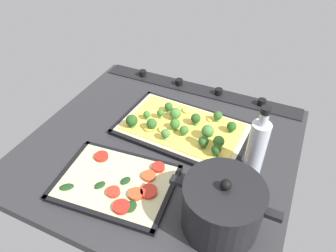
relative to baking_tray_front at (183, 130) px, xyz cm
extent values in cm
cube|color=#28282B|center=(3.89, 8.96, -1.86)|extent=(78.68, 73.09, 3.00)
cube|color=black|center=(3.89, -24.09, 0.04)|extent=(75.54, 7.00, 0.80)
cylinder|color=black|center=(-19.72, -24.09, 1.34)|extent=(2.80, 2.80, 1.80)
cylinder|color=black|center=(-3.98, -24.09, 1.34)|extent=(2.80, 2.80, 1.80)
cylinder|color=black|center=(11.76, -24.09, 1.34)|extent=(2.80, 2.80, 1.80)
cylinder|color=black|center=(27.49, -24.09, 1.34)|extent=(2.80, 2.80, 1.80)
cube|color=black|center=(0.00, 0.00, -0.11)|extent=(41.96, 27.47, 0.50)
cube|color=black|center=(-0.70, -11.95, 0.29)|extent=(40.56, 3.58, 1.30)
cube|color=black|center=(0.70, 11.95, 0.29)|extent=(40.56, 3.58, 1.30)
cube|color=black|center=(-19.64, 1.16, 0.29)|extent=(2.68, 25.16, 1.30)
cube|color=black|center=(19.64, -1.16, 0.29)|extent=(2.68, 25.16, 1.30)
cube|color=beige|center=(0.00, 0.00, 0.64)|extent=(39.43, 24.94, 1.00)
cube|color=#EDC64C|center=(0.00, 0.00, 1.34)|extent=(36.25, 22.49, 0.40)
cone|color=#4D8B3F|center=(7.51, -5.24, 1.99)|extent=(1.55, 1.55, 0.90)
sphere|color=#2D5B23|center=(7.51, -5.24, 3.49)|extent=(2.81, 2.81, 2.81)
cone|color=#68AD54|center=(-8.60, 2.03, 2.20)|extent=(2.11, 2.11, 1.33)
sphere|color=#427533|center=(-8.60, 2.03, 4.30)|extent=(3.83, 3.83, 3.83)
cone|color=#427635|center=(-3.07, -2.51, 2.18)|extent=(1.72, 1.72, 1.28)
sphere|color=#264C1C|center=(-3.07, -2.51, 3.99)|extent=(3.13, 3.13, 3.13)
cone|color=#4D8B3F|center=(-8.86, -7.06, 2.10)|extent=(1.58, 1.58, 1.13)
sphere|color=#2D5B23|center=(-8.86, -7.06, 3.74)|extent=(2.88, 2.88, 2.88)
cone|color=#5B9F46|center=(-12.77, 4.31, 1.99)|extent=(1.84, 1.84, 0.91)
sphere|color=#386B28|center=(-12.77, 4.31, 3.70)|extent=(3.35, 3.35, 3.35)
cone|color=#4D8B3F|center=(8.38, 5.37, 2.06)|extent=(1.80, 1.80, 1.05)
sphere|color=#2D5B23|center=(8.38, 5.37, 3.82)|extent=(3.28, 3.28, 3.28)
cone|color=#5B9F46|center=(-1.70, 3.65, 1.96)|extent=(1.55, 1.55, 0.84)
sphere|color=#386B28|center=(-1.70, 3.65, 3.43)|extent=(2.82, 2.82, 2.82)
cone|color=#5B9F46|center=(8.38, -0.78, 2.20)|extent=(1.27, 1.27, 1.33)
sphere|color=#386B28|center=(8.38, -0.78, 3.73)|extent=(2.31, 2.31, 2.31)
cone|color=#4D8B3F|center=(-8.79, 6.26, 2.07)|extent=(1.66, 1.66, 1.08)
sphere|color=#2D5B23|center=(-8.79, 6.26, 3.74)|extent=(3.02, 3.02, 3.02)
cone|color=#68AD54|center=(2.57, 7.76, 2.16)|extent=(1.49, 1.49, 1.26)
sphere|color=#427533|center=(2.57, 7.76, 3.81)|extent=(2.71, 2.71, 2.71)
cone|color=#427635|center=(-13.24, 8.16, 2.17)|extent=(1.53, 1.53, 1.27)
sphere|color=#264C1C|center=(-13.24, 8.16, 3.85)|extent=(2.78, 2.78, 2.78)
cone|color=#5B9F46|center=(12.19, 1.42, 2.01)|extent=(1.30, 1.30, 0.96)
sphere|color=#386B28|center=(12.19, 1.42, 3.38)|extent=(2.36, 2.36, 2.36)
cone|color=#427635|center=(-14.30, -3.75, 2.05)|extent=(1.66, 1.66, 1.02)
sphere|color=#264C1C|center=(-14.30, -3.75, 3.69)|extent=(3.02, 3.02, 3.02)
cone|color=#5B9F46|center=(1.92, 2.23, 1.98)|extent=(1.74, 1.74, 0.89)
sphere|color=#386B28|center=(1.92, 2.23, 3.61)|extent=(3.16, 3.16, 3.16)
cone|color=#427635|center=(14.65, 6.75, 2.05)|extent=(2.06, 2.06, 1.02)
sphere|color=#264C1C|center=(14.65, 6.75, 3.97)|extent=(3.75, 3.75, 3.75)
cone|color=#68AD54|center=(3.58, -2.46, 1.94)|extent=(2.02, 2.02, 0.82)
sphere|color=#427533|center=(3.58, -2.46, 3.73)|extent=(3.68, 3.68, 3.68)
ellipsoid|color=#EDC64C|center=(2.11, -7.88, 2.03)|extent=(3.98, 4.13, 1.16)
ellipsoid|color=#EDC64C|center=(-9.00, -0.62, 2.11)|extent=(4.86, 4.98, 1.35)
ellipsoid|color=#EDC64C|center=(-6.55, -6.45, 1.90)|extent=(2.93, 3.04, 0.86)
ellipsoid|color=#EDC64C|center=(5.18, 4.48, 1.95)|extent=(3.79, 3.81, 0.97)
ellipsoid|color=#EDC64C|center=(9.53, 5.60, 2.08)|extent=(4.66, 4.77, 1.28)
ellipsoid|color=#EDC64C|center=(-3.20, -4.43, 2.11)|extent=(4.32, 4.32, 1.34)
cube|color=black|center=(7.95, 27.45, -0.11)|extent=(32.32, 24.98, 0.50)
cube|color=black|center=(8.94, 16.98, 0.29)|extent=(30.34, 4.04, 1.30)
cube|color=black|center=(6.96, 37.92, 0.29)|extent=(30.34, 4.04, 1.30)
cube|color=black|center=(-6.57, 26.08, 0.29)|extent=(3.28, 22.24, 1.30)
cube|color=black|center=(22.47, 28.82, 0.29)|extent=(3.28, 22.24, 1.30)
cube|color=#C1BC89|center=(7.95, 27.45, 0.59)|extent=(29.70, 22.37, 0.90)
cylinder|color=red|center=(6.24, 31.16, 1.54)|extent=(3.48, 3.48, 1.00)
cylinder|color=red|center=(-1.87, 27.32, 1.54)|extent=(4.39, 4.39, 1.00)
cylinder|color=#D14723|center=(0.76, 29.39, 1.54)|extent=(3.77, 3.77, 1.00)
cylinder|color=#B22319|center=(-0.40, 18.88, 1.54)|extent=(3.59, 3.59, 1.00)
cylinder|color=#B22319|center=(16.05, 21.90, 1.54)|extent=(3.89, 3.89, 1.00)
cylinder|color=#B22319|center=(2.05, 34.15, 1.54)|extent=(4.21, 4.21, 1.00)
cylinder|color=#D14723|center=(0.50, 22.72, 1.54)|extent=(3.66, 3.66, 1.00)
ellipsoid|color=#193819|center=(18.07, 34.73, 1.44)|extent=(4.27, 3.90, 0.60)
ellipsoid|color=#193819|center=(1.04, 29.92, 1.44)|extent=(2.94, 3.39, 0.60)
ellipsoid|color=#193819|center=(0.04, 33.05, 1.44)|extent=(3.09, 3.91, 0.60)
ellipsoid|color=#193819|center=(5.35, 26.63, 1.44)|extent=(2.93, 3.47, 0.60)
ellipsoid|color=#193819|center=(10.62, 30.63, 1.44)|extent=(3.15, 3.60, 0.60)
cylinder|color=black|center=(-20.56, 27.45, 5.76)|extent=(17.85, 17.85, 12.25)
cylinder|color=black|center=(-20.56, 27.45, 12.29)|extent=(18.21, 18.21, 0.80)
sphere|color=black|center=(-20.56, 27.45, 13.89)|extent=(2.40, 2.40, 2.40)
cube|color=black|center=(-31.28, 27.45, 9.68)|extent=(3.60, 2.00, 1.20)
cube|color=black|center=(-9.83, 27.45, 9.68)|extent=(3.60, 2.00, 1.20)
cylinder|color=#B7BCC6|center=(-23.54, 7.75, 7.99)|extent=(4.99, 4.99, 16.71)
cylinder|color=#B7BCC6|center=(-23.54, 7.75, 18.09)|extent=(2.25, 2.25, 3.50)
cylinder|color=black|center=(-23.54, 7.75, 20.64)|extent=(2.50, 2.50, 1.60)
camera|label=1|loc=(-27.06, 70.52, 65.06)|focal=33.44mm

